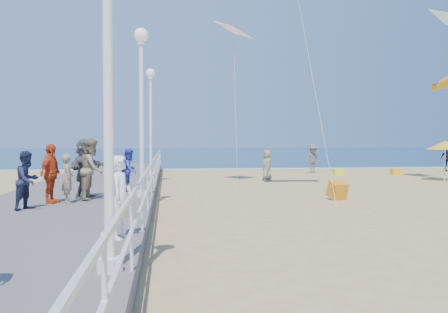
{
  "coord_description": "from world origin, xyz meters",
  "views": [
    {
      "loc": [
        -4.56,
        -15.95,
        2.23
      ],
      "look_at": [
        -2.5,
        2.0,
        1.6
      ],
      "focal_mm": 40.0,
      "sensor_mm": 36.0,
      "label": 1
    }
  ],
  "objects": [
    {
      "name": "spectator_7",
      "position": [
        -8.16,
        -2.55,
        1.16
      ],
      "size": [
        0.85,
        0.92,
        1.52
      ],
      "primitive_type": "imported",
      "rotation": [
        0.0,
        0.0,
        1.11
      ],
      "color": "#1C223E",
      "rests_on": "boardwalk"
    },
    {
      "name": "lamp_post_mid",
      "position": [
        -5.35,
        0.0,
        3.66
      ],
      "size": [
        0.44,
        0.44,
        5.32
      ],
      "color": "white",
      "rests_on": "boardwalk"
    },
    {
      "name": "kite_diamond_multi",
      "position": [
        9.8,
        8.42,
        8.44
      ],
      "size": [
        1.83,
        1.6,
        1.06
      ],
      "primitive_type": "cube",
      "rotation": [
        0.75,
        0.0,
        0.35
      ],
      "color": "#178BC3"
    },
    {
      "name": "ocean",
      "position": [
        0.0,
        65.0,
        0.01
      ],
      "size": [
        160.0,
        90.0,
        0.05
      ],
      "primitive_type": "cube",
      "color": "navy",
      "rests_on": "ground"
    },
    {
      "name": "beach_chair_left",
      "position": [
        5.93,
        13.77,
        0.2
      ],
      "size": [
        0.55,
        0.55,
        0.4
      ],
      "primitive_type": "cube",
      "color": "#F3FD1A",
      "rests_on": "ground"
    },
    {
      "name": "spectator_5",
      "position": [
        -7.11,
        -0.01,
        1.32
      ],
      "size": [
        1.23,
        1.78,
        1.84
      ],
      "primitive_type": "imported",
      "rotation": [
        0.0,
        0.0,
        1.12
      ],
      "color": "#56555A",
      "rests_on": "boardwalk"
    },
    {
      "name": "beach_walker_b",
      "position": [
        14.69,
        16.32,
        0.89
      ],
      "size": [
        1.02,
        1.06,
        1.78
      ],
      "primitive_type": "imported",
      "rotation": [
        0.0,
        0.0,
        2.31
      ],
      "color": "#171632",
      "rests_on": "ground"
    },
    {
      "name": "beach_umbrella",
      "position": [
        10.16,
        9.04,
        1.91
      ],
      "size": [
        1.9,
        1.9,
        2.14
      ],
      "color": "white",
      "rests_on": "ground"
    },
    {
      "name": "lamp_post_far",
      "position": [
        -5.35,
        9.0,
        3.66
      ],
      "size": [
        0.44,
        0.44,
        5.32
      ],
      "color": "white",
      "rests_on": "boardwalk"
    },
    {
      "name": "box_kite",
      "position": [
        1.65,
        1.67,
        0.3
      ],
      "size": [
        0.68,
        0.81,
        0.74
      ],
      "primitive_type": "cube",
      "rotation": [
        0.31,
        0.0,
        0.21
      ],
      "color": "#D5520C",
      "rests_on": "ground"
    },
    {
      "name": "beach_walker_a",
      "position": [
        4.97,
        15.81,
        0.94
      ],
      "size": [
        1.39,
        1.09,
        1.89
      ],
      "primitive_type": "imported",
      "rotation": [
        0.0,
        0.0,
        0.37
      ],
      "color": "#5D5D62",
      "rests_on": "ground"
    },
    {
      "name": "surf_line",
      "position": [
        0.0,
        20.5,
        0.03
      ],
      "size": [
        160.0,
        1.2,
        0.04
      ],
      "primitive_type": "cube",
      "color": "white",
      "rests_on": "ground"
    },
    {
      "name": "lamp_post_near",
      "position": [
        -5.35,
        -9.0,
        3.66
      ],
      "size": [
        0.44,
        0.44,
        5.32
      ],
      "color": "white",
      "rests_on": "boardwalk"
    },
    {
      "name": "boardwalk",
      "position": [
        -7.5,
        0.0,
        0.2
      ],
      "size": [
        5.0,
        44.0,
        0.4
      ],
      "primitive_type": "cube",
      "color": "slate",
      "rests_on": "ground"
    },
    {
      "name": "spectator_1",
      "position": [
        -6.81,
        -0.58,
        1.33
      ],
      "size": [
        0.81,
        0.98,
        1.85
      ],
      "primitive_type": "imported",
      "rotation": [
        0.0,
        0.0,
        1.44
      ],
      "color": "gray",
      "rests_on": "boardwalk"
    },
    {
      "name": "woman_holding_toddler",
      "position": [
        -5.4,
        -6.7,
        1.17
      ],
      "size": [
        0.52,
        0.65,
        1.53
      ],
      "primitive_type": "imported",
      "rotation": [
        0.0,
        0.0,
        1.25
      ],
      "color": "white",
      "rests_on": "boardwalk"
    },
    {
      "name": "toddler_held",
      "position": [
        -5.25,
        -6.55,
        1.65
      ],
      "size": [
        0.41,
        0.47,
        0.8
      ],
      "primitive_type": "imported",
      "rotation": [
        0.0,
        0.0,
        1.25
      ],
      "color": "#303AB5",
      "rests_on": "boardwalk"
    },
    {
      "name": "spectator_6",
      "position": [
        -7.38,
        -1.34,
        1.1
      ],
      "size": [
        0.46,
        0.58,
        1.41
      ],
      "primitive_type": "imported",
      "rotation": [
        0.0,
        0.0,
        1.83
      ],
      "color": "gray",
      "rests_on": "boardwalk"
    },
    {
      "name": "railing",
      "position": [
        -5.05,
        0.0,
        1.25
      ],
      "size": [
        0.05,
        42.0,
        0.55
      ],
      "color": "white",
      "rests_on": "boardwalk"
    },
    {
      "name": "beach_walker_c",
      "position": [
        0.85,
        10.65,
        0.82
      ],
      "size": [
        0.6,
        0.85,
        1.65
      ],
      "primitive_type": "imported",
      "rotation": [
        0.0,
        0.0,
        -1.47
      ],
      "color": "gray",
      "rests_on": "ground"
    },
    {
      "name": "spectator_4",
      "position": [
        -8.26,
        6.58,
        1.18
      ],
      "size": [
        0.77,
        0.9,
        1.56
      ],
      "primitive_type": "imported",
      "rotation": [
        0.0,
        0.0,
        1.12
      ],
      "color": "#1A2239",
      "rests_on": "boardwalk"
    },
    {
      "name": "ground",
      "position": [
        0.0,
        0.0,
        0.0
      ],
      "size": [
        160.0,
        160.0,
        0.0
      ],
      "primitive_type": "plane",
      "color": "tan",
      "rests_on": "ground"
    },
    {
      "name": "beach_chair_right",
      "position": [
        9.67,
        13.76,
        0.2
      ],
      "size": [
        0.55,
        0.55,
        0.4
      ],
      "primitive_type": "cube",
      "color": "yellow",
      "rests_on": "ground"
    },
    {
      "name": "spectator_3",
      "position": [
        -7.86,
        -1.33,
        1.25
      ],
      "size": [
        0.66,
        1.07,
        1.7
      ],
      "primitive_type": "imported",
      "rotation": [
        0.0,
        0.0,
        1.31
      ],
      "color": "#D0421A",
      "rests_on": "boardwalk"
    },
    {
      "name": "kite_diamond_redwhite",
      "position": [
        -1.31,
        8.3,
        7.55
      ],
      "size": [
        2.06,
        2.06,
        0.84
      ],
      "primitive_type": "cube",
      "rotation": [
        0.55,
        0.0,
        0.78
      ],
      "color": "#C64F17"
    }
  ]
}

